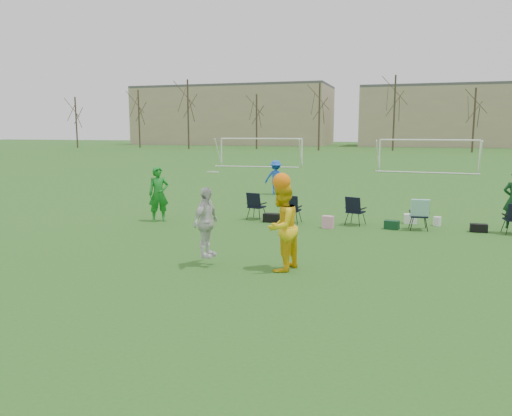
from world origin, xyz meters
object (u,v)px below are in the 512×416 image
at_px(fielder_green_near, 159,194).
at_px(fielder_blue, 276,177).
at_px(goal_mid, 428,146).
at_px(goal_left, 261,144).
at_px(center_contest, 258,224).

distance_m(fielder_green_near, fielder_blue, 8.54).
bearing_deg(goal_mid, fielder_blue, -110.01).
height_order(fielder_blue, goal_mid, goal_mid).
xyz_separation_m(fielder_green_near, goal_left, (-4.46, 27.28, 0.97)).
distance_m(fielder_green_near, goal_mid, 27.04).
xyz_separation_m(fielder_green_near, fielder_blue, (1.98, 8.31, -0.11)).
height_order(fielder_blue, center_contest, center_contest).
bearing_deg(fielder_green_near, fielder_blue, 40.10).
height_order(center_contest, goal_mid, goal_mid).
bearing_deg(center_contest, fielder_green_near, 136.87).
bearing_deg(fielder_green_near, center_contest, -79.63).
xyz_separation_m(fielder_blue, goal_mid, (7.56, 16.97, 1.08)).
xyz_separation_m(center_contest, goal_left, (-9.53, 32.03, 0.89)).
relative_size(center_contest, goal_mid, 0.34).
height_order(center_contest, goal_left, goal_left).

